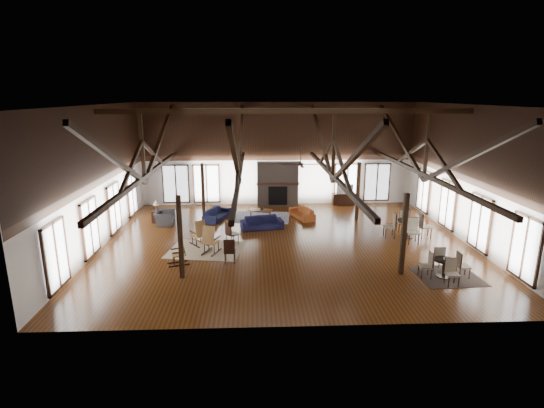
{
  "coord_description": "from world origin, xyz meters",
  "views": [
    {
      "loc": [
        -1.36,
        -17.8,
        6.43
      ],
      "look_at": [
        -0.57,
        1.0,
        1.54
      ],
      "focal_mm": 28.0,
      "sensor_mm": 36.0,
      "label": 1
    }
  ],
  "objects_px": {
    "sofa_navy_front": "(262,223)",
    "sofa_orange": "(302,213)",
    "armchair": "(165,218)",
    "coffee_table": "(260,211)",
    "cafe_table_near": "(444,265)",
    "sofa_navy_left": "(217,214)",
    "tv_console": "(343,199)",
    "cafe_table_far": "(408,225)"
  },
  "relations": [
    {
      "from": "armchair",
      "to": "sofa_orange",
      "type": "bearing_deg",
      "value": -85.3
    },
    {
      "from": "coffee_table",
      "to": "tv_console",
      "type": "distance_m",
      "value": 5.75
    },
    {
      "from": "sofa_navy_front",
      "to": "sofa_orange",
      "type": "xyz_separation_m",
      "value": [
        2.18,
        1.81,
        -0.03
      ]
    },
    {
      "from": "sofa_orange",
      "to": "tv_console",
      "type": "height_order",
      "value": "tv_console"
    },
    {
      "from": "sofa_orange",
      "to": "tv_console",
      "type": "bearing_deg",
      "value": 115.41
    },
    {
      "from": "coffee_table",
      "to": "cafe_table_near",
      "type": "distance_m",
      "value": 10.19
    },
    {
      "from": "sofa_orange",
      "to": "sofa_navy_left",
      "type": "bearing_deg",
      "value": -108.58
    },
    {
      "from": "coffee_table",
      "to": "tv_console",
      "type": "xyz_separation_m",
      "value": [
        5.04,
        2.78,
        -0.08
      ]
    },
    {
      "from": "sofa_navy_front",
      "to": "tv_console",
      "type": "bearing_deg",
      "value": 31.14
    },
    {
      "from": "sofa_navy_front",
      "to": "cafe_table_far",
      "type": "bearing_deg",
      "value": -25.04
    },
    {
      "from": "tv_console",
      "to": "coffee_table",
      "type": "bearing_deg",
      "value": -151.09
    },
    {
      "from": "sofa_orange",
      "to": "armchair",
      "type": "distance_m",
      "value": 7.16
    },
    {
      "from": "cafe_table_far",
      "to": "armchair",
      "type": "bearing_deg",
      "value": 167.81
    },
    {
      "from": "cafe_table_far",
      "to": "cafe_table_near",
      "type": "bearing_deg",
      "value": -92.96
    },
    {
      "from": "sofa_orange",
      "to": "cafe_table_near",
      "type": "distance_m",
      "value": 8.91
    },
    {
      "from": "sofa_orange",
      "to": "armchair",
      "type": "height_order",
      "value": "armchair"
    },
    {
      "from": "coffee_table",
      "to": "tv_console",
      "type": "height_order",
      "value": "tv_console"
    },
    {
      "from": "sofa_navy_left",
      "to": "tv_console",
      "type": "height_order",
      "value": "tv_console"
    },
    {
      "from": "sofa_navy_left",
      "to": "armchair",
      "type": "height_order",
      "value": "armchair"
    },
    {
      "from": "cafe_table_near",
      "to": "coffee_table",
      "type": "bearing_deg",
      "value": 129.67
    },
    {
      "from": "sofa_orange",
      "to": "tv_console",
      "type": "distance_m",
      "value": 3.97
    },
    {
      "from": "coffee_table",
      "to": "sofa_navy_front",
      "type": "bearing_deg",
      "value": -68.96
    },
    {
      "from": "sofa_navy_front",
      "to": "armchair",
      "type": "bearing_deg",
      "value": 157.55
    },
    {
      "from": "sofa_navy_left",
      "to": "sofa_orange",
      "type": "bearing_deg",
      "value": -69.09
    },
    {
      "from": "sofa_orange",
      "to": "cafe_table_far",
      "type": "distance_m",
      "value": 5.64
    },
    {
      "from": "coffee_table",
      "to": "cafe_table_near",
      "type": "relative_size",
      "value": 0.74
    },
    {
      "from": "sofa_navy_front",
      "to": "cafe_table_far",
      "type": "height_order",
      "value": "cafe_table_far"
    },
    {
      "from": "sofa_navy_front",
      "to": "cafe_table_near",
      "type": "xyz_separation_m",
      "value": [
        6.45,
        -6.0,
        0.17
      ]
    },
    {
      "from": "cafe_table_near",
      "to": "tv_console",
      "type": "relative_size",
      "value": 1.4
    },
    {
      "from": "sofa_navy_front",
      "to": "sofa_navy_left",
      "type": "bearing_deg",
      "value": 132.17
    },
    {
      "from": "armchair",
      "to": "coffee_table",
      "type": "bearing_deg",
      "value": -81.73
    },
    {
      "from": "sofa_orange",
      "to": "sofa_navy_front",
      "type": "bearing_deg",
      "value": -70.03
    },
    {
      "from": "sofa_navy_left",
      "to": "sofa_orange",
      "type": "xyz_separation_m",
      "value": [
        4.53,
        0.09,
        -0.02
      ]
    },
    {
      "from": "sofa_navy_front",
      "to": "coffee_table",
      "type": "relative_size",
      "value": 1.54
    },
    {
      "from": "sofa_navy_front",
      "to": "coffee_table",
      "type": "distance_m",
      "value": 1.85
    },
    {
      "from": "armchair",
      "to": "cafe_table_far",
      "type": "bearing_deg",
      "value": -104.53
    },
    {
      "from": "cafe_table_near",
      "to": "cafe_table_far",
      "type": "distance_m",
      "value": 4.43
    },
    {
      "from": "sofa_navy_front",
      "to": "sofa_orange",
      "type": "distance_m",
      "value": 2.83
    },
    {
      "from": "sofa_orange",
      "to": "tv_console",
      "type": "xyz_separation_m",
      "value": [
        2.8,
        2.82,
        0.05
      ]
    },
    {
      "from": "coffee_table",
      "to": "armchair",
      "type": "relative_size",
      "value": 1.28
    },
    {
      "from": "sofa_navy_front",
      "to": "armchair",
      "type": "height_order",
      "value": "armchair"
    },
    {
      "from": "coffee_table",
      "to": "cafe_table_near",
      "type": "bearing_deg",
      "value": -31.07
    }
  ]
}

